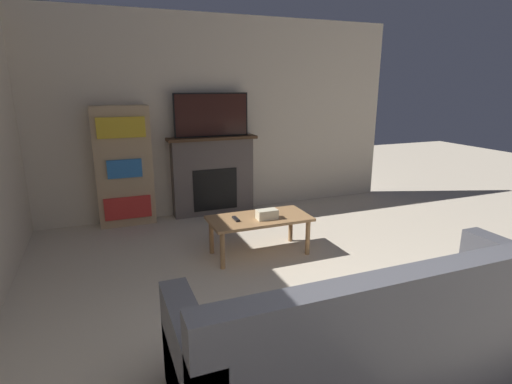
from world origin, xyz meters
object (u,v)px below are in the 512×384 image
fireplace (213,175)px  tv (212,115)px  coffee_table (259,222)px  bookshelf (124,167)px  couch (383,336)px

fireplace → tv: tv is taller
coffee_table → bookshelf: (-1.25, 1.56, 0.40)m
coffee_table → bookshelf: 2.04m
tv → fireplace: bearing=90.0°
fireplace → tv: (0.00, -0.02, 0.84)m
fireplace → couch: bearing=-89.0°
fireplace → couch: 3.63m
bookshelf → fireplace: bearing=1.1°
tv → bookshelf: size_ratio=0.67×
fireplace → coffee_table: 1.59m
coffee_table → bookshelf: bookshelf is taller
tv → coffee_table: tv is taller
fireplace → coffee_table: fireplace is taller
fireplace → couch: fireplace is taller
tv → bookshelf: (-1.18, -0.00, -0.62)m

